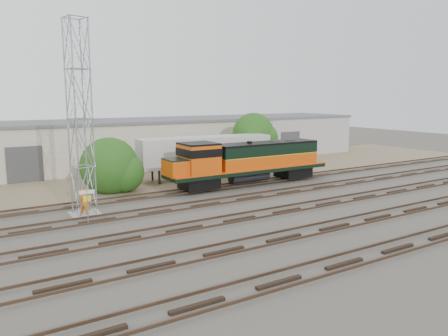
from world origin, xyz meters
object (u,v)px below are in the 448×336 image
worker (84,203)px  semi_trailer (208,152)px  locomotive (247,161)px  signal_tower (80,123)px

worker → semi_trailer: (14.12, 7.88, 1.61)m
locomotive → semi_trailer: 5.22m
worker → locomotive: bearing=-140.4°
locomotive → signal_tower: size_ratio=1.25×
locomotive → signal_tower: signal_tower is taller
signal_tower → worker: (-0.09, -0.22, -5.34)m
signal_tower → semi_trailer: size_ratio=0.96×
worker → semi_trailer: semi_trailer is taller
worker → semi_trailer: 16.25m
signal_tower → semi_trailer: (14.03, 7.66, -3.72)m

